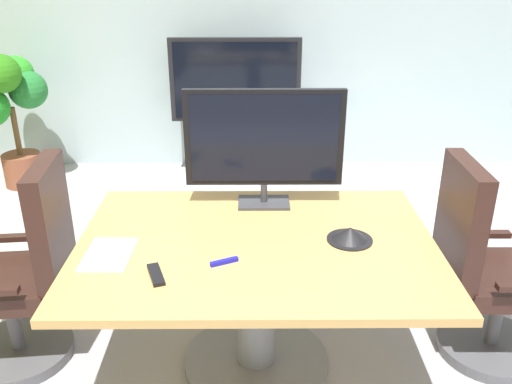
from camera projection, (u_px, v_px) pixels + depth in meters
ground_plane at (263, 367)px, 2.87m from camera, size 7.22×7.22×0.00m
wall_back_glass_partition at (257, 27)px, 5.18m from camera, size 5.79×0.10×2.71m
conference_table at (256, 276)px, 2.69m from camera, size 1.71×1.22×0.73m
office_chair_left at (25, 282)px, 2.78m from camera, size 0.61×0.59×1.09m
office_chair_right at (485, 279)px, 2.81m from camera, size 0.60×0.57×1.09m
tv_monitor at (264, 141)px, 2.88m from camera, size 0.84×0.18×0.64m
wall_display_unit at (236, 131)px, 5.22m from camera, size 1.20×0.36×1.31m
potted_plant at (10, 98)px, 4.80m from camera, size 0.59×0.70×1.26m
conference_phone at (350, 235)px, 2.62m from camera, size 0.22×0.22×0.07m
remote_control at (156, 275)px, 2.33m from camera, size 0.10×0.18×0.02m
whiteboard_marker at (224, 262)px, 2.43m from camera, size 0.13×0.07×0.02m
paper_notepad at (109, 254)px, 2.50m from camera, size 0.22×0.31×0.01m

